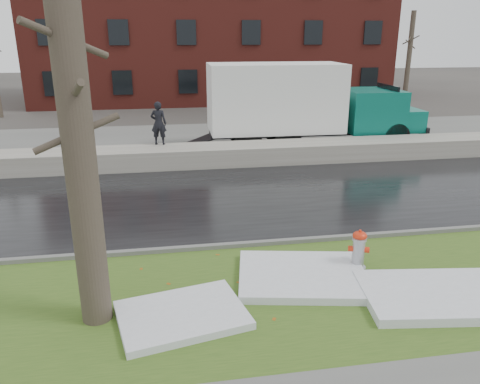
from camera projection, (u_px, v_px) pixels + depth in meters
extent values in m
plane|color=#47423D|center=(265.00, 266.00, 10.35)|extent=(120.00, 120.00, 0.00)
cube|color=#35521B|center=(279.00, 295.00, 9.17)|extent=(60.00, 4.50, 0.04)
cube|color=black|center=(234.00, 199.00, 14.55)|extent=(60.00, 7.00, 0.03)
cube|color=slate|center=(207.00, 141.00, 22.49)|extent=(60.00, 9.00, 0.03)
cube|color=slate|center=(256.00, 244.00, 11.26)|extent=(60.00, 0.15, 0.14)
cube|color=#A09C92|center=(218.00, 155.00, 18.36)|extent=(60.00, 1.60, 0.75)
cube|color=maroon|center=(210.00, 33.00, 37.10)|extent=(26.00, 12.00, 10.00)
cylinder|color=brown|center=(102.00, 59.00, 32.67)|extent=(0.36, 0.36, 6.50)
cylinder|color=brown|center=(101.00, 45.00, 32.37)|extent=(0.84, 1.62, 0.73)
cylinder|color=brown|center=(100.00, 31.00, 32.08)|extent=(1.08, 1.26, 0.66)
cylinder|color=brown|center=(102.00, 54.00, 32.56)|extent=(1.40, 0.61, 0.63)
cylinder|color=brown|center=(409.00, 58.00, 34.24)|extent=(0.36, 0.36, 6.50)
cylinder|color=brown|center=(410.00, 44.00, 33.93)|extent=(0.84, 1.62, 0.73)
cylinder|color=brown|center=(412.00, 31.00, 33.65)|extent=(1.08, 1.26, 0.66)
cylinder|color=brown|center=(409.00, 53.00, 34.13)|extent=(1.40, 0.61, 0.63)
cylinder|color=#A3A5AB|center=(358.00, 253.00, 10.00)|extent=(0.33, 0.33, 0.79)
ellipsoid|color=red|center=(360.00, 236.00, 9.87)|extent=(0.39, 0.39, 0.18)
cylinder|color=red|center=(360.00, 231.00, 9.84)|extent=(0.07, 0.07, 0.06)
cylinder|color=red|center=(351.00, 249.00, 10.00)|extent=(0.15, 0.16, 0.12)
cylinder|color=red|center=(367.00, 250.00, 9.95)|extent=(0.15, 0.16, 0.12)
cylinder|color=#A3A5AB|center=(358.00, 246.00, 10.13)|extent=(0.19, 0.16, 0.16)
cylinder|color=brown|center=(78.00, 139.00, 7.35)|extent=(0.57, 0.57, 6.53)
cylinder|color=brown|center=(73.00, 97.00, 7.14)|extent=(0.64, 1.56, 0.68)
cylinder|color=brown|center=(66.00, 39.00, 6.87)|extent=(1.11, 1.09, 0.62)
cylinder|color=brown|center=(77.00, 133.00, 7.32)|extent=(1.34, 0.44, 0.58)
cube|color=black|center=(304.00, 132.00, 21.14)|extent=(8.59, 1.24, 0.24)
cube|color=white|center=(275.00, 98.00, 20.45)|extent=(5.83, 2.79, 2.89)
cube|color=#0B6657|center=(370.00, 110.00, 21.27)|extent=(2.51, 2.62, 1.82)
cube|color=#0B6657|center=(401.00, 119.00, 21.62)|extent=(1.33, 2.38, 0.96)
cube|color=black|center=(387.00, 95.00, 21.17)|extent=(0.13, 2.14, 0.96)
cube|color=black|center=(196.00, 143.00, 20.57)|extent=(1.86, 1.32, 0.72)
cylinder|color=black|center=(396.00, 137.00, 20.65)|extent=(1.18, 0.34, 1.18)
cylinder|color=black|center=(375.00, 127.00, 22.76)|extent=(1.18, 0.34, 1.18)
cylinder|color=black|center=(287.00, 140.00, 19.97)|extent=(1.18, 0.34, 1.18)
cylinder|color=black|center=(276.00, 130.00, 22.08)|extent=(1.18, 0.34, 1.18)
cylinder|color=black|center=(248.00, 141.00, 19.74)|extent=(1.18, 0.34, 1.18)
cylinder|color=black|center=(240.00, 131.00, 21.84)|extent=(1.18, 0.34, 1.18)
imported|color=black|center=(159.00, 123.00, 18.18)|extent=(0.69, 0.53, 1.68)
cube|color=silver|center=(302.00, 276.00, 9.68)|extent=(2.93, 2.45, 0.16)
cube|color=silver|center=(182.00, 315.00, 8.35)|extent=(2.49, 2.03, 0.14)
cube|color=silver|center=(436.00, 295.00, 8.93)|extent=(3.01, 2.15, 0.18)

